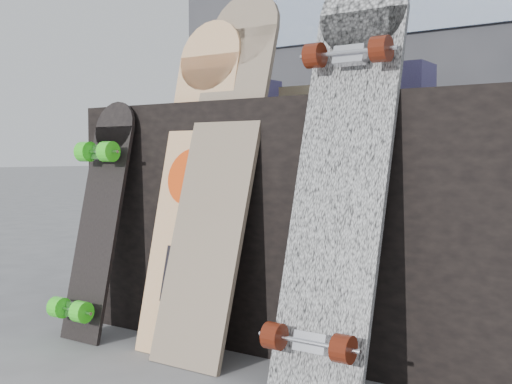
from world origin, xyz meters
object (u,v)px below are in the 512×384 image
Objects in this scene: longboard_cascadia at (342,164)px; skateboard_dark at (96,217)px; vendor_table at (316,221)px; longboard_geisha at (193,173)px; longboard_celtic at (221,158)px.

skateboard_dark is (-0.91, -0.05, -0.19)m from longboard_cascadia.
longboard_cascadia is 0.93m from skateboard_dark.
vendor_table is 1.48× the size of longboard_geisha.
longboard_geisha is at bearing -130.18° from vendor_table.
longboard_geisha is 0.40m from skateboard_dark.
longboard_celtic is at bearing -115.91° from vendor_table.
skateboard_dark is at bearing -168.12° from longboard_celtic.
longboard_cascadia is 1.42× the size of skateboard_dark.
longboard_celtic is at bearing 11.88° from skateboard_dark.
longboard_cascadia is at bearing -6.12° from longboard_celtic.
longboard_celtic is 1.42× the size of skateboard_dark.
skateboard_dark is at bearing -145.87° from vendor_table.
longboard_geisha is (-0.27, -0.33, 0.17)m from vendor_table.
longboard_cascadia reaches higher than vendor_table.
vendor_table is 0.46m from longboard_geisha.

